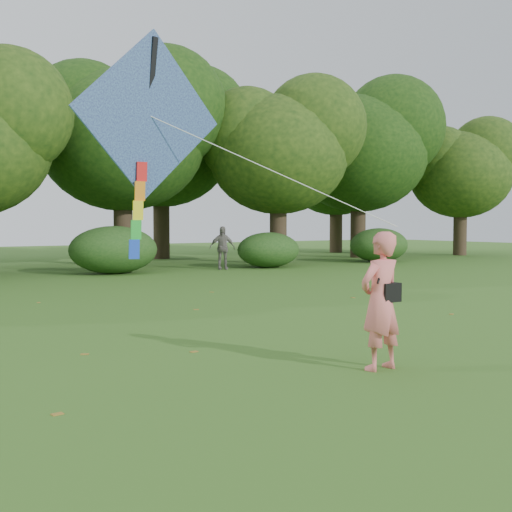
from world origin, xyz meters
TOP-DOWN VIEW (x-y plane):
  - ground at (0.00, 0.00)m, footprint 100.00×100.00m
  - man_kite_flyer at (0.15, 0.18)m, footprint 0.72×0.51m
  - bystander_right at (7.70, 17.53)m, footprint 1.17×0.84m
  - crossbody_bag at (0.26, 0.15)m, footprint 0.43×0.20m
  - flying_kite at (-2.47, 1.89)m, footprint 3.99×2.00m
  - tree_line at (1.67, 22.88)m, footprint 54.70×15.30m
  - shrub_band at (-0.72, 17.60)m, footprint 39.15×3.22m
  - fallen_leaves at (0.57, 3.67)m, footprint 9.69×13.93m

SIDE VIEW (x-z plane):
  - ground at x=0.00m, z-range 0.00..0.00m
  - fallen_leaves at x=0.57m, z-range 0.00..0.01m
  - shrub_band at x=-0.72m, z-range -0.08..1.79m
  - bystander_right at x=7.70m, z-range 0.00..1.85m
  - man_kite_flyer at x=0.15m, z-range 0.00..1.89m
  - crossbody_bag at x=0.26m, z-range 0.70..1.43m
  - flying_kite at x=-2.47m, z-range 1.87..4.91m
  - tree_line at x=1.67m, z-range 0.86..10.35m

